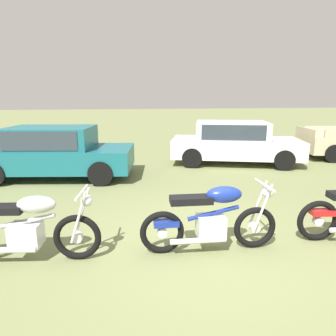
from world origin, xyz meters
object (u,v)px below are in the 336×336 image
motorcycle_blue (211,219)px  car_teal (55,150)px  motorcycle_silver (26,228)px  car_white (233,140)px

motorcycle_blue → car_teal: (-2.85, 4.90, 0.31)m
motorcycle_silver → car_teal: size_ratio=0.47×
motorcycle_silver → car_teal: (-0.28, 4.65, 0.32)m
car_white → motorcycle_blue: bearing=-97.8°
motorcycle_blue → car_white: 6.33m
motorcycle_blue → motorcycle_silver: bearing=179.5°
motorcycle_blue → car_white: (2.83, 5.65, 0.31)m
motorcycle_blue → car_teal: size_ratio=0.46×
motorcycle_silver → car_teal: car_teal is taller
motorcycle_blue → car_white: car_white is taller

